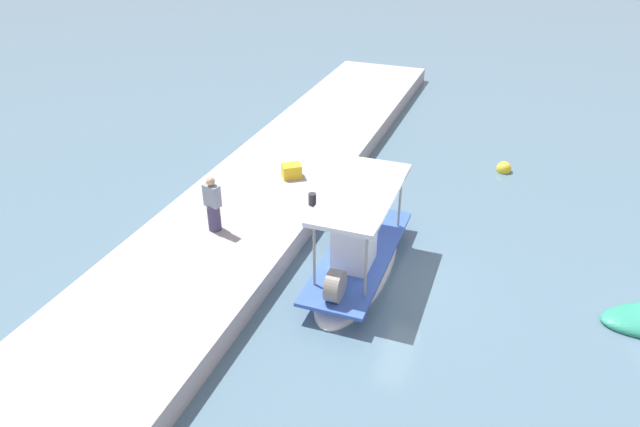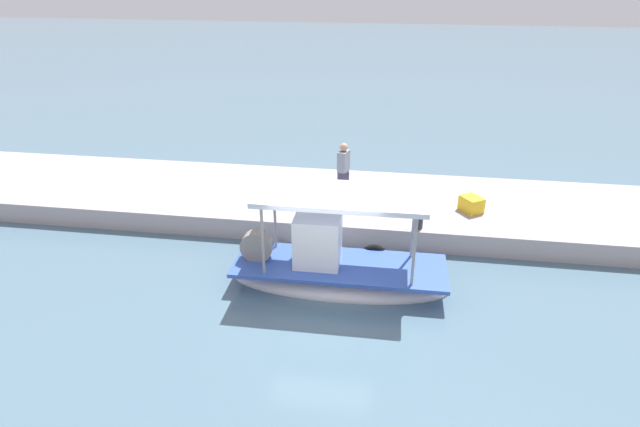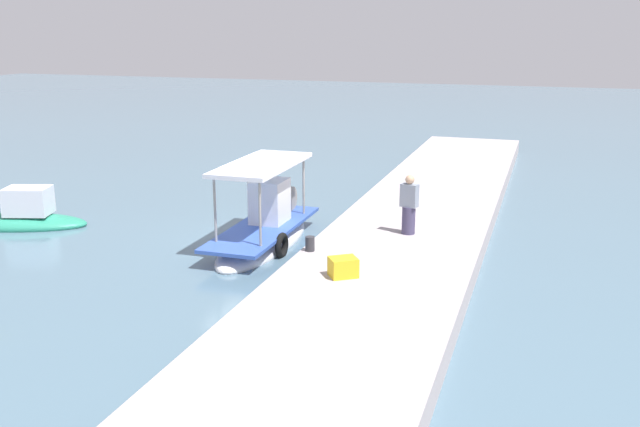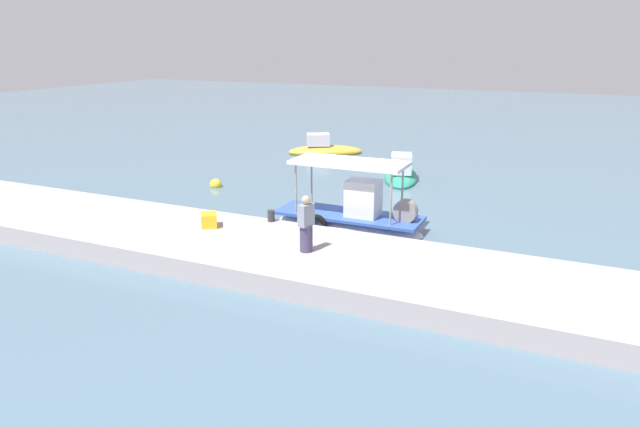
% 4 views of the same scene
% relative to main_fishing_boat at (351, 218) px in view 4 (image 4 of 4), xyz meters
% --- Properties ---
extents(ground_plane, '(120.00, 120.00, 0.00)m').
position_rel_main_fishing_boat_xyz_m(ground_plane, '(0.16, 0.54, -0.43)').
color(ground_plane, slate).
extents(dock_quay, '(36.00, 4.40, 0.63)m').
position_rel_main_fishing_boat_xyz_m(dock_quay, '(0.16, -4.05, -0.11)').
color(dock_quay, '#ACA1A3').
rests_on(dock_quay, ground_plane).
extents(main_fishing_boat, '(5.45, 1.86, 2.80)m').
position_rel_main_fishing_boat_xyz_m(main_fishing_boat, '(0.00, 0.00, 0.00)').
color(main_fishing_boat, silver).
rests_on(main_fishing_boat, ground_plane).
extents(fisherman_near_bollard, '(0.45, 0.52, 1.66)m').
position_rel_main_fishing_boat_xyz_m(fisherman_near_bollard, '(0.28, -4.19, 0.95)').
color(fisherman_near_bollard, '#3F3A59').
rests_on(fisherman_near_bollard, dock_quay).
extents(mooring_bollard, '(0.24, 0.24, 0.38)m').
position_rel_main_fishing_boat_xyz_m(mooring_bollard, '(-2.04, -2.11, 0.39)').
color(mooring_bollard, '#2D2D33').
rests_on(mooring_bollard, dock_quay).
extents(cargo_crate, '(0.76, 0.79, 0.45)m').
position_rel_main_fishing_boat_xyz_m(cargo_crate, '(-3.58, -3.45, 0.43)').
color(cargo_crate, yellow).
rests_on(cargo_crate, dock_quay).
extents(marker_buoy, '(0.54, 0.54, 0.54)m').
position_rel_main_fishing_boat_xyz_m(marker_buoy, '(-7.90, 3.15, -0.32)').
color(marker_buoy, yellow).
rests_on(marker_buoy, ground_plane).
extents(moored_boat_near, '(4.57, 3.48, 1.43)m').
position_rel_main_fishing_boat_xyz_m(moored_boat_near, '(-6.66, 12.49, -0.20)').
color(moored_boat_near, gold).
rests_on(moored_boat_near, ground_plane).
extents(moored_boat_mid, '(2.85, 4.80, 1.51)m').
position_rel_main_fishing_boat_xyz_m(moored_boat_mid, '(-0.70, 8.23, -0.21)').
color(moored_boat_mid, '#2A8D6E').
rests_on(moored_boat_mid, ground_plane).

